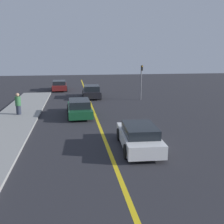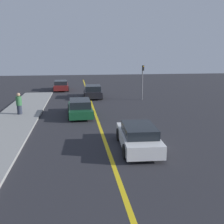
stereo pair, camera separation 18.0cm
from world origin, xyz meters
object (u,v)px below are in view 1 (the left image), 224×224
(car_parked_left_lot, at_px, (59,86))
(car_ahead_center, at_px, (79,108))
(car_far_distant, at_px, (92,92))
(pedestrian_mid_group, at_px, (18,104))
(car_near_right_lane, at_px, (139,137))
(traffic_light, at_px, (141,79))

(car_parked_left_lot, bearing_deg, car_ahead_center, -84.05)
(car_far_distant, bearing_deg, car_parked_left_lot, 122.21)
(car_ahead_center, height_order, pedestrian_mid_group, pedestrian_mid_group)
(car_ahead_center, bearing_deg, car_near_right_lane, -71.24)
(car_ahead_center, relative_size, traffic_light, 1.23)
(car_far_distant, bearing_deg, car_ahead_center, -99.14)
(car_far_distant, relative_size, traffic_light, 1.17)
(traffic_light, bearing_deg, car_ahead_center, -137.88)
(car_near_right_lane, distance_m, pedestrian_mid_group, 11.24)
(car_near_right_lane, relative_size, pedestrian_mid_group, 2.51)
(car_ahead_center, bearing_deg, traffic_light, 40.73)
(car_near_right_lane, height_order, traffic_light, traffic_light)
(traffic_light, bearing_deg, car_near_right_lane, -105.93)
(car_near_right_lane, distance_m, car_parked_left_lot, 23.28)
(pedestrian_mid_group, bearing_deg, car_near_right_lane, -47.46)
(car_ahead_center, distance_m, car_parked_left_lot, 15.19)
(car_parked_left_lot, distance_m, pedestrian_mid_group, 14.67)
(car_far_distant, distance_m, car_parked_left_lot, 7.67)
(car_parked_left_lot, bearing_deg, car_far_distant, -62.20)
(car_parked_left_lot, bearing_deg, car_near_right_lane, -79.97)
(car_ahead_center, relative_size, pedestrian_mid_group, 2.66)
(pedestrian_mid_group, height_order, traffic_light, traffic_light)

